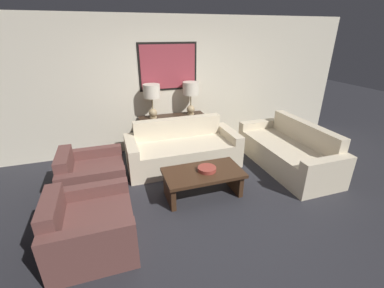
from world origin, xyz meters
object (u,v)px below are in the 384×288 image
Objects in this scene: couch_by_back_wall at (183,150)px; table_lamp_left at (152,95)px; coffee_table at (203,178)px; table_lamp_right at (191,92)px; couch_by_side at (288,152)px; armchair_near_back_wall at (92,178)px; armchair_near_camera at (90,228)px; console_table at (173,133)px; decorative_bowl at (207,169)px.

table_lamp_left is at bearing 119.24° from couch_by_back_wall.
couch_by_back_wall is 1.73× the size of coffee_table.
couch_by_side is at bearing -43.92° from table_lamp_right.
couch_by_side is 3.45m from armchair_near_back_wall.
coffee_table is 1.23× the size of armchair_near_camera.
couch_by_side reaches higher than armchair_near_camera.
armchair_near_camera is (-3.45, -0.98, -0.01)m from couch_by_side.
couch_by_side reaches higher than armchair_near_back_wall.
armchair_near_back_wall is at bearing -162.43° from couch_by_back_wall.
table_lamp_left is 2.05m from coffee_table.
couch_by_side is (1.45, -1.40, -0.93)m from table_lamp_right.
console_table reaches higher than decorative_bowl.
console_table is 2.02× the size of table_lamp_right.
armchair_near_camera reaches higher than decorative_bowl.
table_lamp_left reaches higher than decorative_bowl.
armchair_near_back_wall is (-1.60, -0.51, -0.01)m from couch_by_back_wall.
couch_by_back_wall reaches higher than armchair_near_back_wall.
console_table is 2.01m from armchair_near_back_wall.
armchair_near_back_wall is at bearing -148.63° from table_lamp_right.
table_lamp_right is 1.24m from couch_by_back_wall.
couch_by_side is at bearing 12.18° from coffee_table.
decorative_bowl is at bearing 2.19° from coffee_table.
table_lamp_left is 2.82m from armchair_near_camera.
table_lamp_left is 0.70× the size of armchair_near_camera.
armchair_near_back_wall is 1.16m from armchair_near_camera.
couch_by_back_wall is at bearing -119.24° from table_lamp_right.
decorative_bowl is 0.29× the size of armchair_near_back_wall.
decorative_bowl is at bearing -86.55° from couch_by_back_wall.
decorative_bowl is (-1.78, -0.40, 0.16)m from couch_by_side.
coffee_table is at bearing -167.82° from couch_by_side.
coffee_table is 1.70m from armchair_near_camera.
table_lamp_left is 2.01m from decorative_bowl.
table_lamp_left is at bearing 104.47° from decorative_bowl.
couch_by_side is at bearing -37.09° from console_table.
decorative_bowl is at bearing -75.53° from table_lamp_left.
console_table reaches higher than armchair_near_back_wall.
couch_by_back_wall is (0.40, -0.71, -0.93)m from table_lamp_left.
coffee_table is at bearing -77.36° from table_lamp_left.
decorative_bowl is (0.07, -1.79, 0.07)m from console_table.
couch_by_side is 1.83m from decorative_bowl.
table_lamp_left is at bearing 63.22° from armchair_near_camera.
table_lamp_right is 2.22m from couch_by_side.
table_lamp_left reaches higher than couch_by_side.
coffee_table is (0.01, -1.80, -0.07)m from console_table.
couch_by_back_wall is 2.14× the size of armchair_near_camera.
console_table is at bearing 37.28° from armchair_near_back_wall.
decorative_bowl is at bearing -167.49° from couch_by_side.
console_table is 0.66× the size of couch_by_side.
table_lamp_right is 0.70× the size of armchair_near_back_wall.
table_lamp_right is 0.70× the size of armchair_near_camera.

